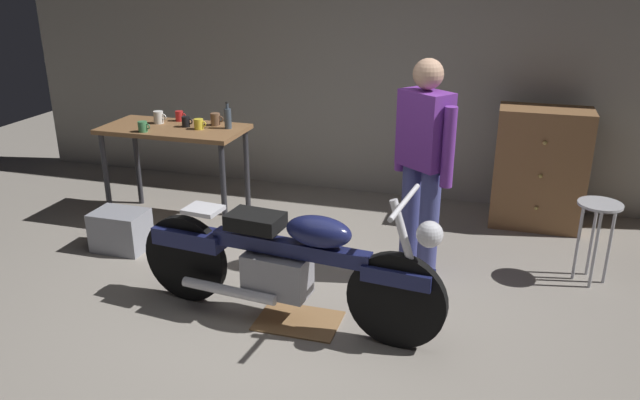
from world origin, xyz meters
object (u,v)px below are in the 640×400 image
at_px(motorcycle, 286,261).
at_px(mug_brown_stoneware, 216,119).
at_px(storage_bin, 121,230).
at_px(mug_black_matte, 186,122).
at_px(mug_red_diner, 180,116).
at_px(person_standing, 423,160).
at_px(wooden_dresser, 540,168).
at_px(shop_stool, 598,221).
at_px(mug_white_ceramic, 159,117).
at_px(mug_yellow_tall, 199,124).
at_px(bottle, 228,118).
at_px(mug_green_speckled, 143,127).

bearing_deg(motorcycle, mug_brown_stoneware, 133.61).
xyz_separation_m(storage_bin, mug_black_matte, (0.26, 0.79, 0.78)).
bearing_deg(mug_black_matte, motorcycle, -44.98).
distance_m(motorcycle, storage_bin, 1.88).
bearing_deg(mug_red_diner, mug_brown_stoneware, -8.17).
distance_m(person_standing, wooden_dresser, 1.62).
relative_size(person_standing, shop_stool, 2.61).
bearing_deg(motorcycle, mug_red_diner, 140.53).
relative_size(mug_black_matte, mug_brown_stoneware, 0.85).
relative_size(motorcycle, wooden_dresser, 1.99).
bearing_deg(mug_white_ceramic, motorcycle, -40.51).
bearing_deg(person_standing, mug_yellow_tall, 25.11).
xyz_separation_m(storage_bin, bottle, (0.65, 0.84, 0.83)).
bearing_deg(motorcycle, mug_green_speckled, 151.42).
bearing_deg(mug_yellow_tall, mug_white_ceramic, 168.49).
xyz_separation_m(mug_black_matte, mug_brown_stoneware, (0.23, 0.13, 0.01)).
xyz_separation_m(person_standing, shop_stool, (1.29, 0.24, -0.43)).
xyz_separation_m(motorcycle, wooden_dresser, (1.65, 2.25, 0.10)).
bearing_deg(wooden_dresser, bottle, -165.13).
bearing_deg(mug_white_ceramic, storage_bin, -87.00).
bearing_deg(bottle, storage_bin, -127.77).
bearing_deg(storage_bin, wooden_dresser, 24.86).
bearing_deg(storage_bin, shop_stool, 7.85).
bearing_deg(bottle, person_standing, -17.25).
bearing_deg(mug_brown_stoneware, motorcycle, -52.26).
relative_size(motorcycle, mug_green_speckled, 19.14).
bearing_deg(bottle, mug_yellow_tall, -157.14).
bearing_deg(mug_red_diner, mug_black_matte, -48.27).
relative_size(wooden_dresser, mug_white_ceramic, 8.68).
relative_size(shop_stool, mug_red_diner, 6.04).
height_order(mug_green_speckled, mug_brown_stoneware, mug_brown_stoneware).
bearing_deg(mug_green_speckled, mug_red_diner, 76.48).
distance_m(mug_green_speckled, mug_red_diner, 0.47).
xyz_separation_m(motorcycle, mug_yellow_tall, (-1.32, 1.42, 0.50)).
xyz_separation_m(person_standing, mug_green_speckled, (-2.49, 0.24, 0.02)).
xyz_separation_m(mug_black_matte, mug_red_diner, (-0.17, 0.19, -0.00)).
relative_size(mug_black_matte, mug_red_diner, 0.99).
bearing_deg(shop_stool, motorcycle, -149.39).
height_order(mug_black_matte, mug_yellow_tall, mug_black_matte).
relative_size(motorcycle, person_standing, 1.31).
relative_size(mug_black_matte, mug_yellow_tall, 0.91).
height_order(mug_red_diner, bottle, bottle).
bearing_deg(mug_black_matte, mug_white_ceramic, 170.94).
distance_m(person_standing, mug_red_diner, 2.48).
relative_size(person_standing, storage_bin, 3.80).
distance_m(shop_stool, wooden_dresser, 1.12).
distance_m(shop_stool, mug_brown_stoneware, 3.32).
relative_size(shop_stool, mug_brown_stoneware, 5.17).
distance_m(person_standing, mug_yellow_tall, 2.11).
bearing_deg(mug_green_speckled, storage_bin, -88.43).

